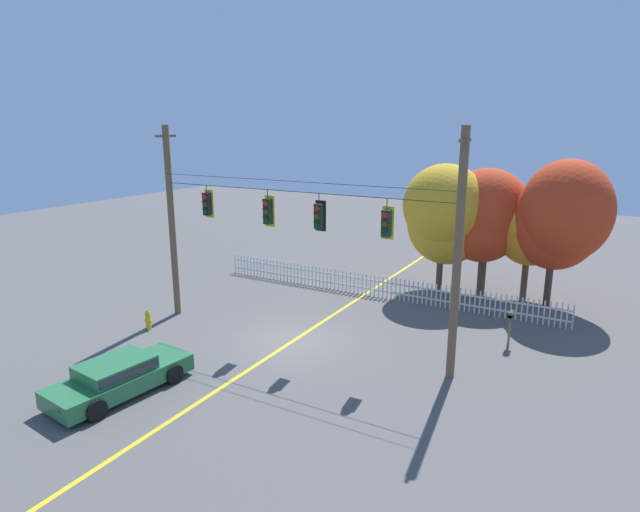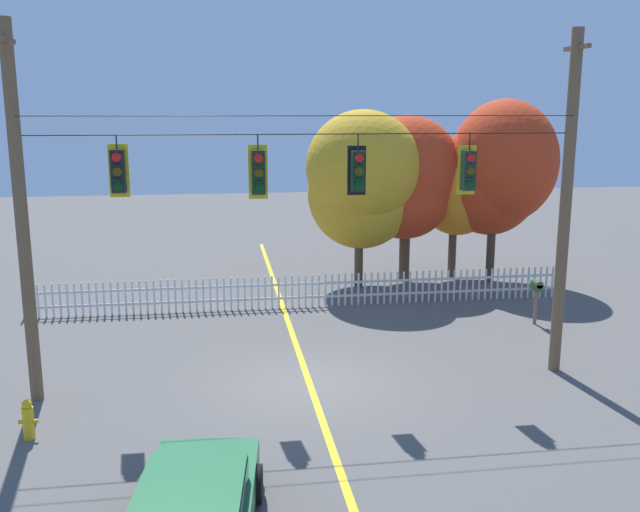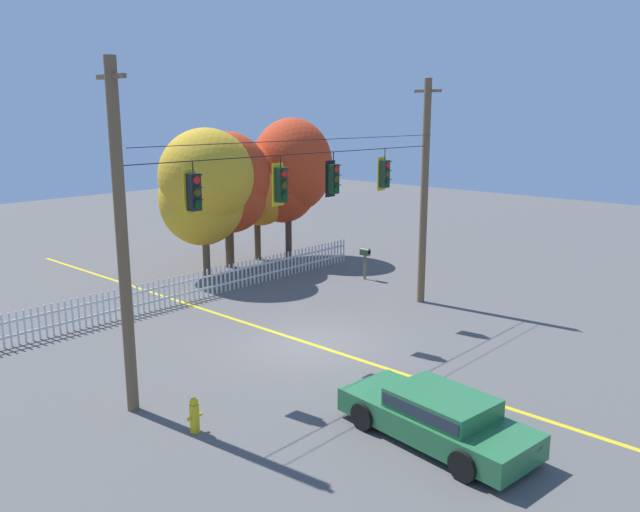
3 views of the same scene
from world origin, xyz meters
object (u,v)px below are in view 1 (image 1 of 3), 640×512
(traffic_signal_eastbound_side, at_px, (319,216))
(fire_hydrant, at_px, (148,320))
(autumn_maple_near_fence, at_px, (446,213))
(traffic_signal_westbound_side, at_px, (207,204))
(autumn_maple_mid, at_px, (486,217))
(autumn_oak_far_east, at_px, (532,227))
(parked_car, at_px, (119,376))
(traffic_signal_northbound_secondary, at_px, (268,211))
(roadside_mailbox, at_px, (511,318))
(autumn_maple_far_west, at_px, (561,216))
(traffic_signal_northbound_primary, at_px, (387,223))

(traffic_signal_eastbound_side, relative_size, fire_hydrant, 1.69)
(autumn_maple_near_fence, xyz_separation_m, fire_hydrant, (-9.06, -11.18, -3.61))
(traffic_signal_westbound_side, xyz_separation_m, autumn_maple_mid, (9.17, 9.77, -1.23))
(autumn_maple_mid, distance_m, autumn_oak_far_east, 2.13)
(autumn_maple_mid, xyz_separation_m, parked_car, (-7.57, -16.08, -3.31))
(autumn_oak_far_east, xyz_separation_m, fire_hydrant, (-13.01, -12.03, -3.18))
(fire_hydrant, bearing_deg, parked_car, -51.97)
(traffic_signal_northbound_secondary, xyz_separation_m, parked_car, (-1.43, -6.31, -4.47))
(autumn_maple_near_fence, height_order, autumn_maple_mid, autumn_maple_near_fence)
(parked_car, bearing_deg, roadside_mailbox, 44.91)
(traffic_signal_westbound_side, xyz_separation_m, traffic_signal_northbound_secondary, (3.03, 0.00, -0.06))
(traffic_signal_northbound_secondary, relative_size, autumn_maple_near_fence, 0.22)
(autumn_maple_far_west, relative_size, fire_hydrant, 8.30)
(traffic_signal_northbound_primary, relative_size, parked_car, 0.31)
(traffic_signal_northbound_secondary, height_order, parked_car, traffic_signal_northbound_secondary)
(autumn_maple_mid, xyz_separation_m, autumn_oak_far_east, (2.10, 0.23, -0.33))
(autumn_maple_mid, xyz_separation_m, fire_hydrant, (-10.91, -11.80, -3.51))
(traffic_signal_eastbound_side, xyz_separation_m, autumn_maple_mid, (3.88, 9.77, -1.17))
(autumn_maple_far_west, height_order, parked_car, autumn_maple_far_west)
(traffic_signal_westbound_side, height_order, traffic_signal_northbound_primary, same)
(traffic_signal_eastbound_side, relative_size, autumn_maple_mid, 0.22)
(traffic_signal_eastbound_side, distance_m, autumn_maple_near_fence, 9.43)
(traffic_signal_westbound_side, xyz_separation_m, autumn_maple_far_west, (12.56, 9.29, -0.83))
(traffic_signal_westbound_side, bearing_deg, traffic_signal_eastbound_side, -0.00)
(traffic_signal_northbound_secondary, relative_size, autumn_maple_far_west, 0.21)
(autumn_maple_near_fence, relative_size, autumn_maple_mid, 1.03)
(autumn_oak_far_east, height_order, parked_car, autumn_oak_far_east)
(fire_hydrant, height_order, roadside_mailbox, roadside_mailbox)
(traffic_signal_northbound_primary, height_order, roadside_mailbox, traffic_signal_northbound_primary)
(traffic_signal_westbound_side, distance_m, autumn_oak_far_east, 15.15)
(fire_hydrant, bearing_deg, autumn_oak_far_east, 42.76)
(traffic_signal_northbound_primary, distance_m, parked_car, 9.99)
(autumn_maple_near_fence, bearing_deg, traffic_signal_westbound_side, -128.67)
(autumn_maple_mid, height_order, parked_car, autumn_maple_mid)
(autumn_oak_far_east, bearing_deg, autumn_maple_near_fence, -167.87)
(traffic_signal_eastbound_side, height_order, autumn_oak_far_east, traffic_signal_eastbound_side)
(autumn_maple_near_fence, distance_m, roadside_mailbox, 7.53)
(traffic_signal_northbound_primary, bearing_deg, autumn_maple_near_fence, 93.80)
(autumn_oak_far_east, bearing_deg, traffic_signal_northbound_primary, -108.47)
(autumn_maple_near_fence, height_order, parked_car, autumn_maple_near_fence)
(traffic_signal_eastbound_side, height_order, roadside_mailbox, traffic_signal_eastbound_side)
(roadside_mailbox, bearing_deg, fire_hydrant, -156.80)
(autumn_oak_far_east, xyz_separation_m, parked_car, (-9.67, -16.30, -2.98))
(traffic_signal_northbound_secondary, height_order, traffic_signal_eastbound_side, same)
(autumn_maple_near_fence, bearing_deg, autumn_oak_far_east, 12.13)
(traffic_signal_eastbound_side, distance_m, fire_hydrant, 8.69)
(autumn_maple_far_west, relative_size, parked_car, 1.48)
(autumn_maple_near_fence, xyz_separation_m, roadside_mailbox, (4.32, -5.45, -2.89))
(autumn_oak_far_east, relative_size, autumn_maple_far_west, 0.77)
(autumn_oak_far_east, bearing_deg, parked_car, -120.67)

